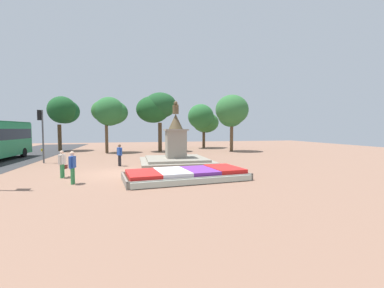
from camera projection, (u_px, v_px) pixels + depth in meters
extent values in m
plane|color=#8C6651|center=(117.00, 173.00, 15.67)|extent=(73.59, 73.59, 0.00)
cube|color=#38281C|center=(186.00, 176.00, 13.85)|extent=(6.63, 3.50, 0.32)
cube|color=gray|center=(195.00, 181.00, 12.50)|extent=(6.51, 0.89, 0.36)
cube|color=gray|center=(178.00, 172.00, 15.19)|extent=(6.51, 0.89, 0.36)
cube|color=gray|center=(124.00, 180.00, 12.76)|extent=(0.45, 2.95, 0.36)
cube|color=gray|center=(238.00, 173.00, 14.93)|extent=(0.45, 2.95, 0.36)
cube|color=red|center=(143.00, 174.00, 13.06)|extent=(1.83, 2.72, 0.20)
cube|color=white|center=(172.00, 172.00, 13.57)|extent=(1.83, 2.72, 0.22)
cube|color=#72339E|center=(199.00, 171.00, 14.09)|extent=(1.83, 2.72, 0.21)
cube|color=red|center=(224.00, 169.00, 14.61)|extent=(1.83, 2.72, 0.24)
cube|color=#B2BCAD|center=(195.00, 181.00, 12.46)|extent=(6.19, 0.95, 0.29)
cube|color=gray|center=(176.00, 161.00, 21.00)|extent=(5.68, 5.68, 0.18)
cube|color=gray|center=(176.00, 159.00, 20.99)|extent=(4.71, 4.71, 0.18)
cube|color=gray|center=(176.00, 144.00, 20.92)|extent=(1.55, 1.55, 2.22)
cube|color=gray|center=(176.00, 130.00, 20.85)|extent=(1.83, 1.83, 0.12)
cone|color=brown|center=(176.00, 122.00, 20.81)|extent=(1.16, 1.16, 1.22)
cylinder|color=brown|center=(176.00, 110.00, 20.75)|extent=(0.50, 0.50, 0.71)
sphere|color=brown|center=(176.00, 103.00, 20.72)|extent=(0.31, 0.31, 0.31)
cylinder|color=brown|center=(177.00, 107.00, 20.45)|extent=(0.16, 0.53, 0.56)
cylinder|color=#4C5156|center=(43.00, 137.00, 20.22)|extent=(0.12, 0.12, 4.20)
cube|color=black|center=(40.00, 115.00, 20.09)|extent=(0.27, 0.30, 0.80)
cylinder|color=#4B0808|center=(38.00, 112.00, 20.06)|extent=(0.04, 0.14, 0.14)
cylinder|color=yellow|center=(38.00, 115.00, 20.08)|extent=(0.04, 0.14, 0.14)
cylinder|color=#0D4211|center=(38.00, 119.00, 20.09)|extent=(0.04, 0.14, 0.14)
cube|color=gold|center=(42.00, 150.00, 20.27)|extent=(0.12, 0.17, 0.20)
cylinder|color=black|center=(24.00, 153.00, 24.51)|extent=(0.30, 0.90, 0.90)
cylinder|color=#338C4C|center=(61.00, 171.00, 14.16)|extent=(0.13, 0.13, 0.76)
cylinder|color=#338C4C|center=(63.00, 171.00, 14.33)|extent=(0.13, 0.13, 0.76)
cube|color=beige|center=(62.00, 159.00, 14.21)|extent=(0.33, 0.43, 0.54)
cylinder|color=beige|center=(59.00, 160.00, 13.97)|extent=(0.09, 0.09, 0.51)
cylinder|color=beige|center=(64.00, 159.00, 14.45)|extent=(0.09, 0.09, 0.51)
sphere|color=beige|center=(62.00, 152.00, 14.18)|extent=(0.20, 0.20, 0.20)
cube|color=#591E19|center=(65.00, 167.00, 14.53)|extent=(0.20, 0.30, 0.22)
cylinder|color=#338C4C|center=(73.00, 176.00, 12.73)|extent=(0.13, 0.13, 0.81)
cylinder|color=#338C4C|center=(72.00, 176.00, 12.55)|extent=(0.13, 0.13, 0.81)
cube|color=#264CA5|center=(72.00, 162.00, 12.60)|extent=(0.28, 0.41, 0.57)
cylinder|color=#264CA5|center=(74.00, 162.00, 12.84)|extent=(0.09, 0.09, 0.55)
cylinder|color=#264CA5|center=(70.00, 163.00, 12.36)|extent=(0.09, 0.09, 0.55)
sphere|color=beige|center=(72.00, 153.00, 12.57)|extent=(0.21, 0.21, 0.21)
cylinder|color=black|center=(119.00, 161.00, 18.77)|extent=(0.13, 0.13, 0.80)
cylinder|color=black|center=(120.00, 161.00, 18.65)|extent=(0.13, 0.13, 0.80)
cube|color=#264CA5|center=(120.00, 151.00, 18.67)|extent=(0.39, 0.44, 0.57)
cylinder|color=#264CA5|center=(118.00, 152.00, 18.84)|extent=(0.09, 0.09, 0.54)
cylinder|color=#264CA5|center=(121.00, 152.00, 18.50)|extent=(0.09, 0.09, 0.54)
sphere|color=brown|center=(119.00, 146.00, 18.65)|extent=(0.21, 0.21, 0.21)
cylinder|color=brown|center=(232.00, 138.00, 31.01)|extent=(0.39, 0.39, 3.15)
ellipsoid|color=#2C6834|center=(231.00, 114.00, 30.95)|extent=(3.25, 3.04, 3.23)
ellipsoid|color=#316C36|center=(232.00, 110.00, 30.62)|extent=(3.96, 3.71, 3.55)
cylinder|color=brown|center=(107.00, 138.00, 28.91)|extent=(0.34, 0.34, 3.39)
ellipsoid|color=#2E6A30|center=(104.00, 111.00, 28.70)|extent=(2.70, 2.41, 2.39)
ellipsoid|color=#2B6833|center=(109.00, 111.00, 28.73)|extent=(3.32, 3.09, 3.21)
ellipsoid|color=#2C6E36|center=(111.00, 112.00, 29.14)|extent=(3.72, 3.17, 2.81)
cylinder|color=#4C3823|center=(60.00, 138.00, 31.26)|extent=(0.44, 0.44, 3.24)
ellipsoid|color=#1A4E24|center=(62.00, 110.00, 30.94)|extent=(3.28, 3.34, 3.25)
ellipsoid|color=#164E27|center=(64.00, 111.00, 31.59)|extent=(3.54, 3.37, 2.98)
cylinder|color=#4C3823|center=(160.00, 137.00, 30.71)|extent=(0.45, 0.45, 3.45)
ellipsoid|color=#1B4E22|center=(153.00, 109.00, 30.38)|extent=(3.94, 3.54, 3.15)
ellipsoid|color=#1D4D26|center=(160.00, 105.00, 30.55)|extent=(3.83, 3.72, 3.02)
cylinder|color=#4C3823|center=(204.00, 139.00, 36.37)|extent=(0.39, 0.39, 2.49)
ellipsoid|color=#2D6D32|center=(201.00, 117.00, 35.81)|extent=(3.51, 2.99, 2.81)
ellipsoid|color=#2F6B2F|center=(206.00, 122.00, 36.47)|extent=(3.73, 3.20, 2.90)
ellipsoid|color=#2A6933|center=(201.00, 117.00, 35.46)|extent=(3.59, 3.14, 3.41)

